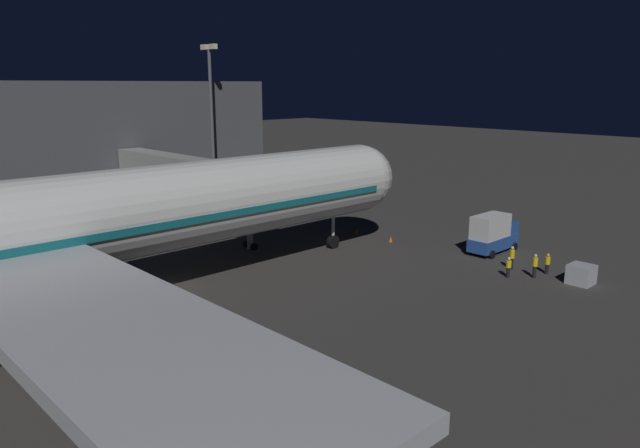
# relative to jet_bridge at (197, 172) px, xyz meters

# --- Properties ---
(ground_plane) EXTENTS (320.00, 320.00, 0.00)m
(ground_plane) POSITION_rel_jet_bridge_xyz_m (-13.45, 11.75, -6.07)
(ground_plane) COLOR #383533
(jet_bridge) EXTENTS (25.43, 3.40, 7.61)m
(jet_bridge) POSITION_rel_jet_bridge_xyz_m (0.00, 0.00, 0.00)
(jet_bridge) COLOR #9E9E99
(jet_bridge) RESTS_ON ground_plane
(apron_floodlight_mast) EXTENTS (2.90, 0.50, 19.17)m
(apron_floodlight_mast) POSITION_rel_jet_bridge_xyz_m (12.05, -9.91, 4.97)
(apron_floodlight_mast) COLOR #59595E
(apron_floodlight_mast) RESTS_ON ground_plane
(cargo_truck_aft) EXTENTS (2.36, 5.41, 3.45)m
(cargo_truck_aft) POSITION_rel_jet_bridge_xyz_m (-24.14, -14.81, -4.32)
(cargo_truck_aft) COLOR #234C9E
(cargo_truck_aft) RESTS_ON ground_plane
(baggage_container_near_belt) EXTENTS (1.73, 1.68, 1.46)m
(baggage_container_near_belt) POSITION_rel_jet_bridge_xyz_m (-33.23, -11.95, -5.34)
(baggage_container_near_belt) COLOR #B7BABF
(baggage_container_near_belt) RESTS_ON ground_plane
(ground_crew_near_nose_gear) EXTENTS (0.40, 0.40, 1.64)m
(ground_crew_near_nose_gear) POSITION_rel_jet_bridge_xyz_m (-28.73, -9.35, -5.17)
(ground_crew_near_nose_gear) COLOR black
(ground_crew_near_nose_gear) RESTS_ON ground_plane
(ground_crew_by_belt_loader) EXTENTS (0.40, 0.40, 1.67)m
(ground_crew_by_belt_loader) POSITION_rel_jet_bridge_xyz_m (-30.39, -12.35, -5.15)
(ground_crew_by_belt_loader) COLOR black
(ground_crew_by_belt_loader) RESTS_ON ground_plane
(ground_crew_under_port_wing) EXTENTS (0.40, 0.40, 1.92)m
(ground_crew_under_port_wing) POSITION_rel_jet_bridge_xyz_m (-27.84, -11.45, -5.01)
(ground_crew_under_port_wing) COLOR black
(ground_crew_under_port_wing) RESTS_ON ground_plane
(ground_crew_by_tug) EXTENTS (0.40, 0.40, 1.90)m
(ground_crew_by_tug) POSITION_rel_jet_bridge_xyz_m (-30.17, -10.73, -5.02)
(ground_crew_by_tug) COLOR black
(ground_crew_by_tug) RESTS_ON ground_plane
(traffic_cone_nose_port) EXTENTS (0.36, 0.36, 0.55)m
(traffic_cone_nose_port) POSITION_rel_jet_bridge_xyz_m (-15.65, -11.03, -5.80)
(traffic_cone_nose_port) COLOR orange
(traffic_cone_nose_port) RESTS_ON ground_plane
(traffic_cone_nose_starboard) EXTENTS (0.36, 0.36, 0.55)m
(traffic_cone_nose_starboard) POSITION_rel_jet_bridge_xyz_m (-11.25, -11.03, -5.80)
(traffic_cone_nose_starboard) COLOR orange
(traffic_cone_nose_starboard) RESTS_ON ground_plane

